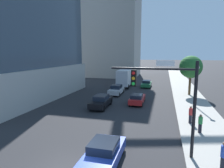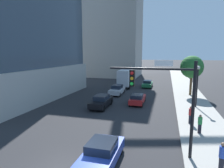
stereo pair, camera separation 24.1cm
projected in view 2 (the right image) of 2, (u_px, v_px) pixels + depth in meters
sidewalk at (191, 100)px, 28.14m from camera, size 4.48×120.00×0.15m
construction_building at (113, 19)px, 56.94m from camera, size 28.37×14.73×38.10m
traffic_light_pole at (165, 91)px, 12.27m from camera, size 5.33×0.48×6.09m
street_lamp at (198, 80)px, 23.75m from camera, size 0.44×0.44×5.04m
street_tree at (192, 67)px, 30.58m from camera, size 3.48×3.48×6.16m
car_black at (101, 101)px, 24.54m from camera, size 1.80×4.74×1.53m
car_green at (147, 84)px, 39.20m from camera, size 1.78×4.47×1.34m
car_silver at (117, 90)px, 32.13m from camera, size 1.80×4.47×1.56m
car_blue at (102, 153)px, 11.91m from camera, size 1.89×4.46×1.45m
car_red at (138, 99)px, 26.23m from camera, size 1.73×4.51×1.38m
box_truck at (126, 78)px, 38.68m from camera, size 2.24×6.70×3.47m
pedestrian_blue_shirt at (222, 157)px, 10.85m from camera, size 0.34×0.34×1.73m
pedestrian_green_shirt at (200, 124)px, 16.20m from camera, size 0.34×0.34×1.57m
pedestrian_red_shirt at (190, 115)px, 18.43m from camera, size 0.34×0.34×1.65m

